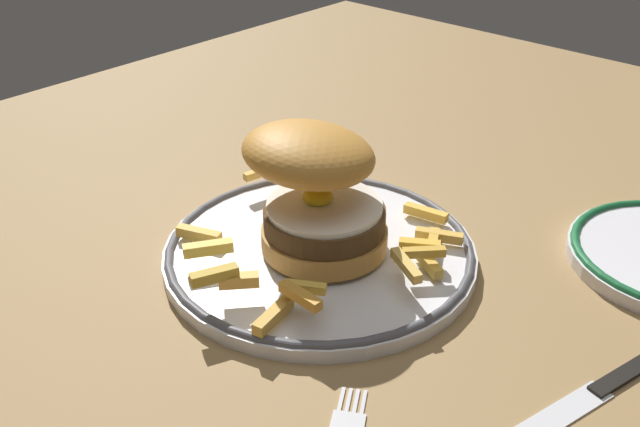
# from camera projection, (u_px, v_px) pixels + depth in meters

# --- Properties ---
(ground_plane) EXTENTS (1.38, 1.02, 0.04)m
(ground_plane) POSITION_uv_depth(u_px,v_px,m) (281.00, 258.00, 0.67)
(ground_plane) COLOR olive
(dinner_plate) EXTENTS (0.27, 0.27, 0.02)m
(dinner_plate) POSITION_uv_depth(u_px,v_px,m) (320.00, 251.00, 0.63)
(dinner_plate) COLOR silver
(dinner_plate) RESTS_ON ground_plane
(burger) EXTENTS (0.14, 0.14, 0.11)m
(burger) POSITION_uv_depth(u_px,v_px,m) (316.00, 187.00, 0.60)
(burger) COLOR #BD8338
(burger) RESTS_ON dinner_plate
(fries_pile) EXTENTS (0.24, 0.23, 0.03)m
(fries_pile) POSITION_uv_depth(u_px,v_px,m) (325.00, 242.00, 0.61)
(fries_pile) COLOR gold
(fries_pile) RESTS_ON dinner_plate
(knife) EXTENTS (0.18, 0.06, 0.01)m
(knife) POSITION_uv_depth(u_px,v_px,m) (599.00, 389.00, 0.49)
(knife) COLOR black
(knife) RESTS_ON ground_plane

